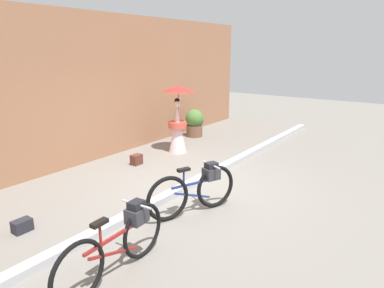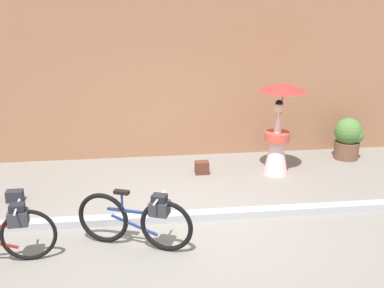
{
  "view_description": "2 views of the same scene",
  "coord_description": "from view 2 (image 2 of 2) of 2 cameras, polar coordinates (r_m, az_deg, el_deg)",
  "views": [
    {
      "loc": [
        -5.35,
        -3.94,
        2.75
      ],
      "look_at": [
        0.45,
        0.21,
        0.81
      ],
      "focal_mm": 32.62,
      "sensor_mm": 36.0,
      "label": 1
    },
    {
      "loc": [
        -0.83,
        -7.28,
        3.75
      ],
      "look_at": [
        0.09,
        0.26,
        1.19
      ],
      "focal_mm": 47.33,
      "sensor_mm": 36.0,
      "label": 2
    }
  ],
  "objects": [
    {
      "name": "backpack_spare",
      "position": [
        9.97,
        1.13,
        -2.66
      ],
      "size": [
        0.27,
        0.19,
        0.25
      ],
      "color": "#592D23",
      "rests_on": "ground_plane"
    },
    {
      "name": "building_wall",
      "position": [
        10.72,
        -2.46,
        8.23
      ],
      "size": [
        14.0,
        0.4,
        3.64
      ],
      "primitive_type": "cube",
      "color": "#9E6B4C",
      "rests_on": "ground_plane"
    },
    {
      "name": "backpack_on_pavement",
      "position": [
        9.33,
        -19.36,
        -5.52
      ],
      "size": [
        0.28,
        0.18,
        0.2
      ],
      "color": "#26262D",
      "rests_on": "ground_plane"
    },
    {
      "name": "potted_plant_by_door",
      "position": [
        11.2,
        17.22,
        0.69
      ],
      "size": [
        0.59,
        0.57,
        0.88
      ],
      "color": "brown",
      "rests_on": "ground_plane"
    },
    {
      "name": "person_with_parasol",
      "position": [
        9.87,
        9.74,
        1.9
      ],
      "size": [
        0.88,
        0.88,
        1.82
      ],
      "color": "silver",
      "rests_on": "ground_plane"
    },
    {
      "name": "ground_plane",
      "position": [
        8.23,
        -0.43,
        -8.48
      ],
      "size": [
        30.0,
        30.0,
        0.0
      ],
      "primitive_type": "plane",
      "color": "gray"
    },
    {
      "name": "bicycle_far_side",
      "position": [
        7.31,
        -6.1,
        -8.39
      ],
      "size": [
        1.64,
        0.73,
        0.86
      ],
      "color": "black",
      "rests_on": "ground_plane"
    },
    {
      "name": "sidewalk_curb",
      "position": [
        8.2,
        -0.43,
        -8.11
      ],
      "size": [
        14.0,
        0.2,
        0.12
      ],
      "primitive_type": "cube",
      "color": "#B2B2B7",
      "rests_on": "ground_plane"
    }
  ]
}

